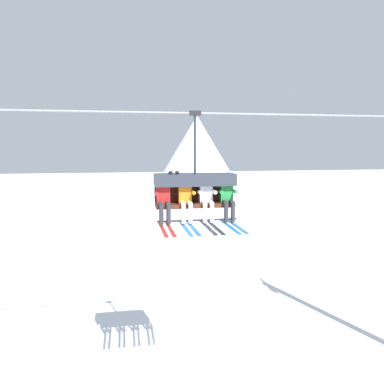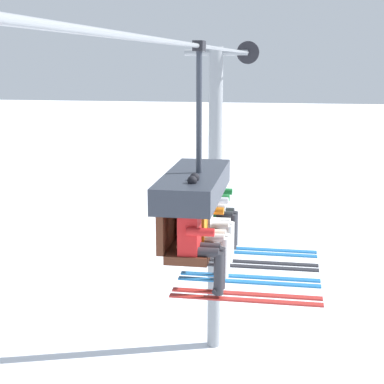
% 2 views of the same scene
% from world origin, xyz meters
% --- Properties ---
extents(mountain_peak_east, '(14.28, 14.28, 11.83)m').
position_xyz_m(mountain_peak_east, '(7.73, 44.21, 5.91)').
color(mountain_peak_east, white).
rests_on(mountain_peak_east, ground_plane).
extents(lift_cable, '(15.67, 0.05, 0.05)m').
position_xyz_m(lift_cable, '(0.20, -0.80, 8.02)').
color(lift_cable, gray).
extents(chairlift_chair, '(2.04, 0.74, 2.72)m').
position_xyz_m(chairlift_chair, '(-1.08, -0.73, 6.23)').
color(chairlift_chair, '#512819').
extents(skier_red, '(0.48, 1.70, 1.34)m').
position_xyz_m(skier_red, '(-1.88, -0.94, 5.95)').
color(skier_red, red).
extents(skier_orange, '(0.48, 1.70, 1.34)m').
position_xyz_m(skier_orange, '(-1.35, -0.94, 5.95)').
color(skier_orange, orange).
extents(skier_white, '(0.46, 1.70, 1.23)m').
position_xyz_m(skier_white, '(-0.81, -0.95, 5.93)').
color(skier_white, silver).
extents(skier_green, '(0.46, 1.70, 1.23)m').
position_xyz_m(skier_green, '(-0.26, -0.95, 5.93)').
color(skier_green, '#23843D').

